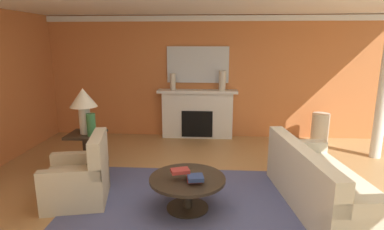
% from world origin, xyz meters
% --- Properties ---
extents(ground_plane, '(9.61, 9.61, 0.00)m').
position_xyz_m(ground_plane, '(0.00, 0.00, 0.00)').
color(ground_plane, tan).
extents(wall_fireplace, '(8.00, 0.12, 2.75)m').
position_xyz_m(wall_fireplace, '(0.00, 3.38, 1.37)').
color(wall_fireplace, '#CC723D').
rests_on(wall_fireplace, ground_plane).
extents(crown_moulding, '(8.00, 0.08, 0.12)m').
position_xyz_m(crown_moulding, '(0.00, 3.30, 2.67)').
color(crown_moulding, white).
extents(area_rug, '(3.31, 2.63, 0.01)m').
position_xyz_m(area_rug, '(-0.25, -0.07, 0.01)').
color(area_rug, '#4C517A').
rests_on(area_rug, ground_plane).
extents(fireplace, '(1.80, 0.35, 1.11)m').
position_xyz_m(fireplace, '(-0.29, 3.17, 0.53)').
color(fireplace, white).
rests_on(fireplace, ground_plane).
extents(mantel_mirror, '(1.39, 0.04, 0.81)m').
position_xyz_m(mantel_mirror, '(-0.29, 3.29, 1.67)').
color(mantel_mirror, silver).
extents(sofa, '(1.18, 2.20, 0.85)m').
position_xyz_m(sofa, '(1.53, 0.11, 0.30)').
color(sofa, beige).
rests_on(sofa, ground_plane).
extents(armchair_near_window, '(0.95, 0.95, 0.95)m').
position_xyz_m(armchair_near_window, '(-1.75, 0.04, 0.31)').
color(armchair_near_window, '#C1B293').
rests_on(armchair_near_window, ground_plane).
extents(coffee_table, '(1.00, 1.00, 0.45)m').
position_xyz_m(coffee_table, '(-0.25, -0.07, 0.34)').
color(coffee_table, '#2D2319').
rests_on(coffee_table, ground_plane).
extents(side_table, '(0.56, 0.56, 0.70)m').
position_xyz_m(side_table, '(-2.02, 0.99, 0.40)').
color(side_table, '#2D2319').
rests_on(side_table, ground_plane).
extents(table_lamp, '(0.44, 0.44, 0.75)m').
position_xyz_m(table_lamp, '(-2.02, 0.99, 1.22)').
color(table_lamp, beige).
rests_on(table_lamp, side_table).
extents(vase_on_side_table, '(0.14, 0.14, 0.36)m').
position_xyz_m(vase_on_side_table, '(-1.87, 0.87, 0.88)').
color(vase_on_side_table, '#33703D').
rests_on(vase_on_side_table, side_table).
extents(vase_mantel_left, '(0.12, 0.12, 0.37)m').
position_xyz_m(vase_mantel_left, '(-0.84, 3.12, 1.30)').
color(vase_mantel_left, beige).
rests_on(vase_mantel_left, fireplace).
extents(vase_mantel_right, '(0.15, 0.15, 0.44)m').
position_xyz_m(vase_mantel_right, '(0.26, 3.12, 1.33)').
color(vase_mantel_right, beige).
rests_on(vase_mantel_right, fireplace).
extents(vase_tall_corner, '(0.36, 0.36, 0.68)m').
position_xyz_m(vase_tall_corner, '(2.38, 2.87, 0.34)').
color(vase_tall_corner, beige).
rests_on(vase_tall_corner, ground_plane).
extents(book_red_cover, '(0.21, 0.19, 0.05)m').
position_xyz_m(book_red_cover, '(-0.15, -0.16, 0.47)').
color(book_red_cover, maroon).
rests_on(book_red_cover, coffee_table).
extents(book_art_folio, '(0.23, 0.22, 0.05)m').
position_xyz_m(book_art_folio, '(-0.13, -0.23, 0.52)').
color(book_art_folio, navy).
rests_on(book_art_folio, coffee_table).
extents(book_small_novel, '(0.27, 0.22, 0.04)m').
position_xyz_m(book_small_novel, '(-0.33, -0.14, 0.57)').
color(book_small_novel, maroon).
rests_on(book_small_novel, coffee_table).
extents(column_white, '(0.20, 0.20, 2.75)m').
position_xyz_m(column_white, '(3.20, 2.12, 1.37)').
color(column_white, white).
rests_on(column_white, ground_plane).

